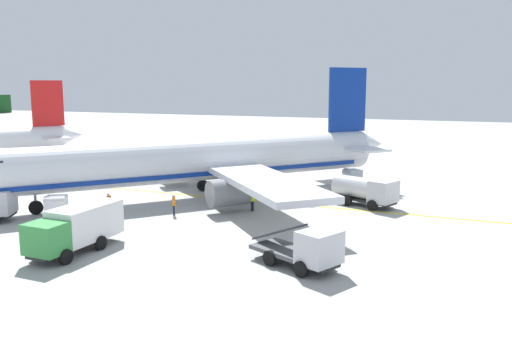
% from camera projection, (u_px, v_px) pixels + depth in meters
% --- Properties ---
extents(airliner_foreground, '(33.73, 30.45, 11.90)m').
position_uv_depth(airliner_foreground, '(203.00, 161.00, 47.68)').
color(airliner_foreground, silver).
rests_on(airliner_foreground, ground).
extents(service_truck_baggage, '(3.97, 5.93, 2.40)m').
position_uv_depth(service_truck_baggage, '(365.00, 190.00, 44.59)').
color(service_truck_baggage, silver).
rests_on(service_truck_baggage, ground).
extents(service_truck_catering, '(4.32, 5.98, 2.50)m').
position_uv_depth(service_truck_catering, '(307.00, 249.00, 29.15)').
color(service_truck_catering, silver).
rests_on(service_truck_catering, ground).
extents(service_truck_pushback, '(6.60, 2.59, 2.76)m').
position_uv_depth(service_truck_pushback, '(76.00, 227.00, 32.31)').
color(service_truck_pushback, '#338C3F').
rests_on(service_truck_pushback, ground).
extents(cargo_container_near, '(2.28, 2.28, 2.07)m').
position_uv_depth(cargo_container_near, '(56.00, 209.00, 39.46)').
color(cargo_container_near, '#333338').
rests_on(cargo_container_near, ground).
extents(cargo_container_mid, '(2.33, 2.33, 1.86)m').
position_uv_depth(cargo_container_mid, '(352.00, 178.00, 53.00)').
color(cargo_container_mid, '#333338').
rests_on(cargo_container_mid, ground).
extents(crew_marshaller, '(0.63, 0.25, 1.69)m').
position_uv_depth(crew_marshaller, '(108.00, 202.00, 41.69)').
color(crew_marshaller, '#191E33').
rests_on(crew_marshaller, ground).
extents(crew_loader_left, '(0.52, 0.46, 1.65)m').
position_uv_depth(crew_loader_left, '(174.00, 203.00, 41.36)').
color(crew_loader_left, '#191E33').
rests_on(crew_loader_left, ground).
extents(crew_loader_right, '(0.63, 0.26, 1.74)m').
position_uv_depth(crew_loader_right, '(309.00, 192.00, 45.25)').
color(crew_loader_right, '#191E33').
rests_on(crew_loader_right, ground).
extents(crew_supervisor, '(0.60, 0.37, 1.66)m').
position_uv_depth(crew_supervisor, '(252.00, 199.00, 42.78)').
color(crew_supervisor, '#191E33').
rests_on(crew_supervisor, ground).
extents(apron_guide_line, '(0.30, 60.00, 0.01)m').
position_uv_depth(apron_guide_line, '(252.00, 200.00, 46.81)').
color(apron_guide_line, yellow).
rests_on(apron_guide_line, ground).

